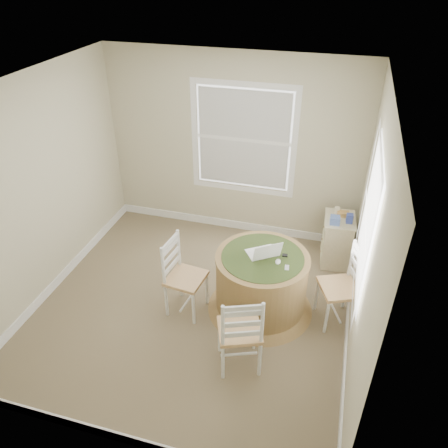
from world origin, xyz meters
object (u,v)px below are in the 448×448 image
(chair_left, at_px, (186,278))
(laptop, at_px, (263,253))
(chair_near, at_px, (240,330))
(corner_chest, at_px, (337,240))
(chair_right, at_px, (339,288))
(round_table, at_px, (261,281))

(chair_left, distance_m, laptop, 0.93)
(chair_left, distance_m, chair_near, 0.99)
(chair_left, height_order, corner_chest, chair_left)
(chair_right, bearing_deg, chair_near, -68.11)
(laptop, bearing_deg, chair_near, 52.35)
(chair_right, bearing_deg, corner_chest, 160.92)
(chair_near, distance_m, chair_right, 1.28)
(round_table, height_order, corner_chest, round_table)
(round_table, height_order, chair_left, chair_left)
(corner_chest, bearing_deg, laptop, -129.16)
(chair_right, bearing_deg, round_table, -109.80)
(laptop, height_order, corner_chest, laptop)
(chair_left, relative_size, corner_chest, 1.39)
(chair_right, bearing_deg, laptop, -112.34)
(chair_near, distance_m, corner_chest, 2.20)
(chair_near, bearing_deg, chair_right, -156.49)
(chair_left, xyz_separation_m, laptop, (0.82, 0.29, 0.31))
(round_table, distance_m, chair_near, 0.86)
(chair_left, height_order, chair_right, same)
(chair_near, xyz_separation_m, corner_chest, (0.83, 2.04, -0.13))
(laptop, relative_size, corner_chest, 0.64)
(round_table, distance_m, laptop, 0.38)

